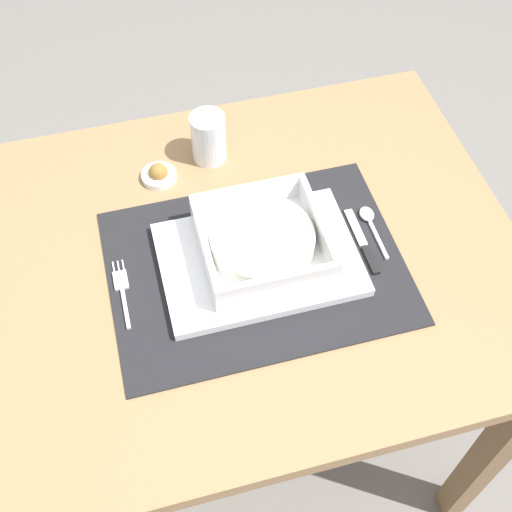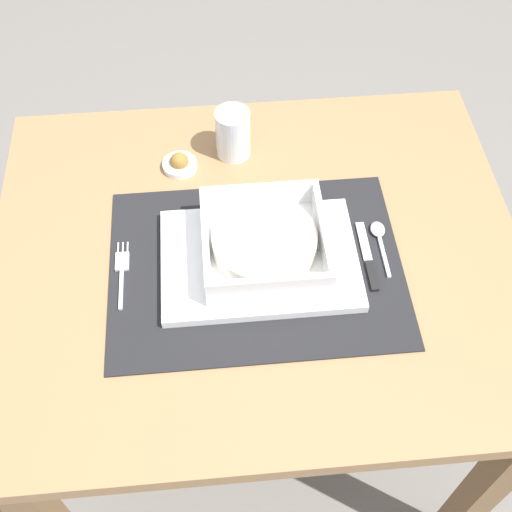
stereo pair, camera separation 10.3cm
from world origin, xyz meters
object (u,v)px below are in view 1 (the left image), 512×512
dining_table (255,288)px  drinking_glass (209,140)px  spoon (369,219)px  butter_knife (364,246)px  condiment_saucer (159,174)px  fork (122,288)px  porridge_bowl (262,242)px

dining_table → drinking_glass: bearing=95.9°
dining_table → spoon: size_ratio=7.85×
dining_table → drinking_glass: size_ratio=9.30×
drinking_glass → butter_knife: bearing=-53.6°
spoon → condiment_saucer: bearing=149.5°
condiment_saucer → drinking_glass: bearing=16.7°
fork → spoon: size_ratio=1.16×
porridge_bowl → spoon: bearing=7.2°
porridge_bowl → drinking_glass: 0.25m
dining_table → condiment_saucer: 0.26m
condiment_saucer → butter_knife: bearing=-38.8°
butter_knife → condiment_saucer: (-0.30, 0.24, 0.00)m
dining_table → spoon: 0.23m
drinking_glass → condiment_saucer: size_ratio=1.52×
porridge_bowl → dining_table: bearing=121.0°
spoon → drinking_glass: (-0.23, 0.22, 0.03)m
dining_table → porridge_bowl: bearing=-59.0°
spoon → butter_knife: bearing=-119.0°
fork → butter_knife: 0.39m
dining_table → fork: bearing=-174.6°
dining_table → condiment_saucer: bearing=121.6°
dining_table → porridge_bowl: (0.01, -0.01, 0.15)m
dining_table → butter_knife: butter_knife is taller
dining_table → porridge_bowl: porridge_bowl is taller
condiment_saucer → dining_table: bearing=-58.4°
dining_table → fork: (-0.22, -0.02, 0.12)m
butter_knife → condiment_saucer: bearing=139.0°
fork → butter_knife: size_ratio=0.97×
porridge_bowl → condiment_saucer: 0.25m
condiment_saucer → porridge_bowl: bearing=-58.5°
dining_table → drinking_glass: 0.28m
porridge_bowl → fork: porridge_bowl is taller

